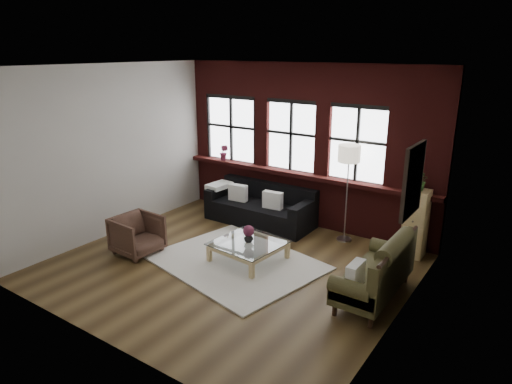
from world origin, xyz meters
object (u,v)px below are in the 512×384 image
Objects in this scene: coffee_table at (249,252)px; drawer_chest at (416,223)px; armchair at (137,235)px; vase at (249,238)px; floor_lamp at (347,190)px; dark_sofa at (260,204)px; vintage_settee at (374,269)px.

drawer_chest is (2.23, 1.79, 0.43)m from coffee_table.
armchair is 1.97m from vase.
vase is at bearing -119.22° from floor_lamp.
floor_lamp reaches higher than dark_sofa.
coffee_table is 0.26m from vase.
vintage_settee is 2.14m from floor_lamp.
vase is at bearing -141.18° from drawer_chest.
floor_lamp is at bearing -177.50° from drawer_chest.
drawer_chest is at bearing 87.92° from vintage_settee.
floor_lamp is at bearing 5.30° from dark_sofa.
dark_sofa is 2.97× the size of armchair.
drawer_chest reaches higher than vase.
drawer_chest is 0.60× the size of floor_lamp.
floor_lamp is at bearing -44.07° from armchair.
vintage_settee is at bearing -27.09° from dark_sofa.
floor_lamp is at bearing 60.78° from vase.
floor_lamp is at bearing 125.08° from vintage_settee.
dark_sofa reaches higher than vase.
drawer_chest reaches higher than dark_sofa.
vase is at bearing -178.93° from vintage_settee.
vintage_settee reaches higher than armchair.
armchair is at bearing -136.97° from floor_lamp.
floor_lamp is (2.76, 2.58, 0.64)m from armchair.
floor_lamp is (0.97, 1.74, 0.56)m from vase.
vintage_settee is 1.76m from drawer_chest.
vintage_settee is 0.87× the size of floor_lamp.
dark_sofa is 1.30× the size of vintage_settee.
vase is 2.87m from drawer_chest.
floor_lamp reaches higher than vintage_settee.
armchair is (-3.95, -0.88, -0.11)m from vintage_settee.
drawer_chest is at bearing 2.50° from floor_lamp.
armchair reaches higher than coffee_table.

